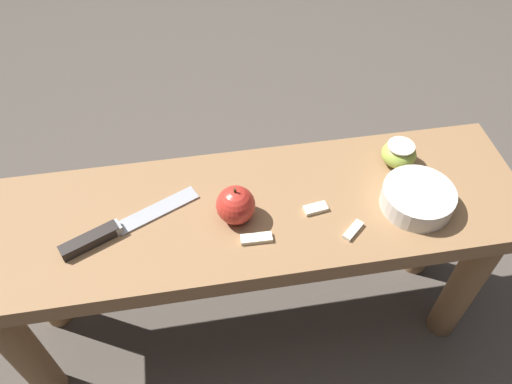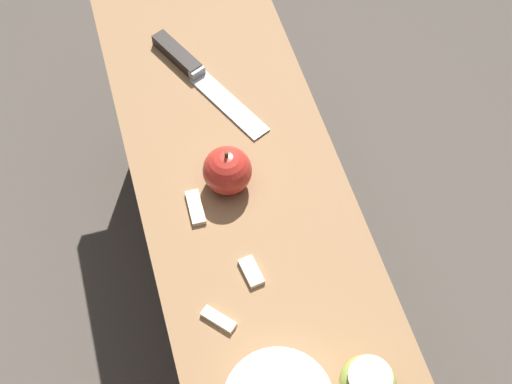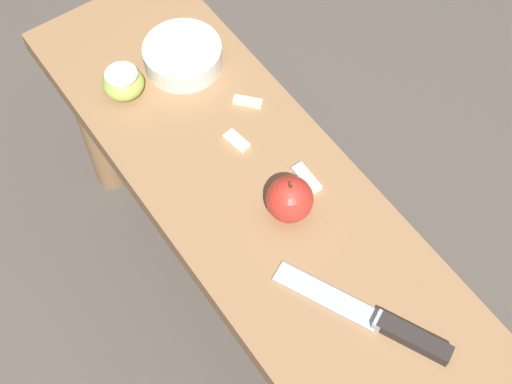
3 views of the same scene
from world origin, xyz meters
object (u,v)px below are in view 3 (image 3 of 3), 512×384
object	(u,v)px
wooden_bench	(269,237)
knife	(388,325)
apple_whole	(290,199)
bowl	(183,56)
apple_cut	(123,83)

from	to	relation	value
wooden_bench	knife	distance (m)	0.27
apple_whole	bowl	size ratio (longest dim) A/B	0.60
wooden_bench	apple_whole	bearing A→B (deg)	-139.63
wooden_bench	knife	xyz separation A→B (m)	(-0.24, -0.02, 0.11)
wooden_bench	apple_cut	distance (m)	0.34
wooden_bench	knife	bearing A→B (deg)	-175.60
apple_cut	bowl	size ratio (longest dim) A/B	0.52
knife	bowl	distance (m)	0.55
knife	apple_cut	world-z (taller)	apple_cut
apple_whole	bowl	world-z (taller)	apple_whole
apple_whole	knife	bearing A→B (deg)	-179.90
knife	apple_cut	size ratio (longest dim) A/B	3.63
apple_cut	bowl	bearing A→B (deg)	-92.11
knife	apple_cut	bearing A→B (deg)	-16.36
wooden_bench	bowl	bearing A→B (deg)	-8.16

